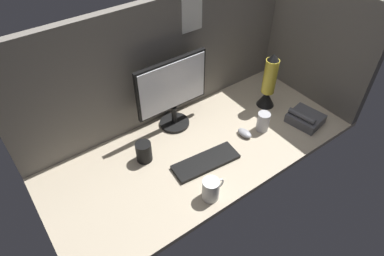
% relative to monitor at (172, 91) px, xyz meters
% --- Properties ---
extents(ground_plane, '(1.80, 0.80, 0.03)m').
position_rel_monitor_xyz_m(ground_plane, '(0.02, -0.25, -0.26)').
color(ground_plane, tan).
extents(cubicle_wall_back, '(1.80, 0.06, 0.73)m').
position_rel_monitor_xyz_m(cubicle_wall_back, '(0.02, 0.12, 0.12)').
color(cubicle_wall_back, slate).
rests_on(cubicle_wall_back, ground_plane).
extents(cubicle_wall_side, '(0.05, 0.80, 0.73)m').
position_rel_monitor_xyz_m(cubicle_wall_side, '(0.90, -0.25, 0.12)').
color(cubicle_wall_side, slate).
rests_on(cubicle_wall_side, ground_plane).
extents(monitor, '(0.45, 0.18, 0.44)m').
position_rel_monitor_xyz_m(monitor, '(0.00, 0.00, 0.00)').
color(monitor, black).
rests_on(monitor, ground_plane).
extents(keyboard, '(0.38, 0.17, 0.02)m').
position_rel_monitor_xyz_m(keyboard, '(-0.04, -0.37, -0.24)').
color(keyboard, black).
rests_on(keyboard, ground_plane).
extents(mouse, '(0.06, 0.10, 0.03)m').
position_rel_monitor_xyz_m(mouse, '(0.28, -0.33, -0.23)').
color(mouse, '#99999E').
rests_on(mouse, ground_plane).
extents(mug_black_travel, '(0.09, 0.09, 0.12)m').
position_rel_monitor_xyz_m(mug_black_travel, '(-0.29, -0.15, -0.19)').
color(mug_black_travel, black).
rests_on(mug_black_travel, ground_plane).
extents(mug_steel, '(0.07, 0.07, 0.12)m').
position_rel_monitor_xyz_m(mug_steel, '(0.40, -0.35, -0.19)').
color(mug_steel, '#B2B2B7').
rests_on(mug_steel, ground_plane).
extents(mug_ceramic_white, '(0.12, 0.08, 0.12)m').
position_rel_monitor_xyz_m(mug_ceramic_white, '(-0.16, -0.56, -0.19)').
color(mug_ceramic_white, white).
rests_on(mug_ceramic_white, ground_plane).
extents(lava_lamp, '(0.11, 0.11, 0.37)m').
position_rel_monitor_xyz_m(lava_lamp, '(0.59, -0.19, -0.09)').
color(lava_lamp, black).
rests_on(lava_lamp, ground_plane).
extents(desk_phone, '(0.20, 0.22, 0.09)m').
position_rel_monitor_xyz_m(desk_phone, '(0.66, -0.46, -0.22)').
color(desk_phone, '#4C4C51').
rests_on(desk_phone, ground_plane).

